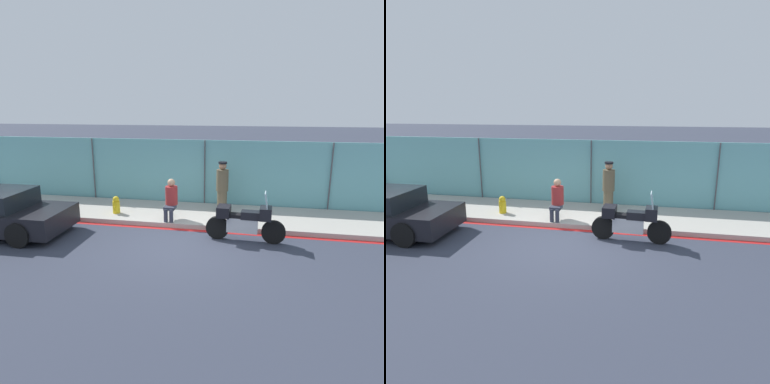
# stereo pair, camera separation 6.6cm
# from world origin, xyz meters

# --- Properties ---
(ground_plane) EXTENTS (120.00, 120.00, 0.00)m
(ground_plane) POSITION_xyz_m (0.00, 0.00, 0.00)
(ground_plane) COLOR #333847
(sidewalk) EXTENTS (32.77, 2.51, 0.15)m
(sidewalk) POSITION_xyz_m (0.00, 2.54, 0.08)
(sidewalk) COLOR #ADA89E
(sidewalk) RESTS_ON ground_plane
(curb_paint_stripe) EXTENTS (32.77, 0.18, 0.01)m
(curb_paint_stripe) POSITION_xyz_m (0.00, 1.20, 0.00)
(curb_paint_stripe) COLOR red
(curb_paint_stripe) RESTS_ON ground_plane
(storefront_fence) EXTENTS (31.13, 0.17, 2.51)m
(storefront_fence) POSITION_xyz_m (0.00, 3.89, 1.25)
(storefront_fence) COLOR #6BB2B7
(storefront_fence) RESTS_ON ground_plane
(motorcycle) EXTENTS (2.22, 0.57, 1.44)m
(motorcycle) POSITION_xyz_m (1.62, 0.66, 0.58)
(motorcycle) COLOR black
(motorcycle) RESTS_ON ground_plane
(officer_standing) EXTENTS (0.42, 0.42, 1.73)m
(officer_standing) POSITION_xyz_m (0.75, 2.91, 1.03)
(officer_standing) COLOR brown
(officer_standing) RESTS_ON sidewalk
(person_seated_on_curb) EXTENTS (0.40, 0.68, 1.31)m
(person_seated_on_curb) POSITION_xyz_m (-0.77, 1.76, 0.87)
(person_seated_on_curb) COLOR #2D3342
(person_seated_on_curb) RESTS_ON sidewalk
(fire_hydrant) EXTENTS (0.24, 0.31, 0.59)m
(fire_hydrant) POSITION_xyz_m (-2.76, 1.98, 0.44)
(fire_hydrant) COLOR gold
(fire_hydrant) RESTS_ON sidewalk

